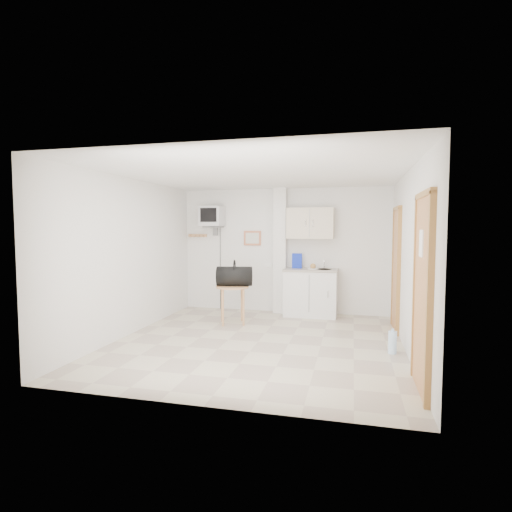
% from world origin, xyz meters
% --- Properties ---
extents(ground, '(4.50, 4.50, 0.00)m').
position_xyz_m(ground, '(0.00, 0.00, 0.00)').
color(ground, beige).
rests_on(ground, ground).
extents(room_envelope, '(4.24, 4.54, 2.55)m').
position_xyz_m(room_envelope, '(0.24, 0.09, 1.54)').
color(room_envelope, white).
rests_on(room_envelope, ground).
extents(kitchenette, '(1.03, 0.58, 2.10)m').
position_xyz_m(kitchenette, '(0.57, 2.00, 0.80)').
color(kitchenette, white).
rests_on(kitchenette, ground).
extents(crt_television, '(0.44, 0.45, 2.15)m').
position_xyz_m(crt_television, '(-1.45, 2.02, 1.94)').
color(crt_television, slate).
rests_on(crt_television, ground).
extents(round_table, '(0.59, 0.59, 0.68)m').
position_xyz_m(round_table, '(-0.71, 1.01, 0.58)').
color(round_table, '#B37E52').
rests_on(round_table, ground).
extents(duffel_bag, '(0.68, 0.45, 0.46)m').
position_xyz_m(duffel_bag, '(-0.68, 1.04, 0.85)').
color(duffel_bag, black).
rests_on(duffel_bag, round_table).
extents(water_bottle, '(0.11, 0.11, 0.34)m').
position_xyz_m(water_bottle, '(1.91, -0.11, 0.15)').
color(water_bottle, '#B5D8F9').
rests_on(water_bottle, ground).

